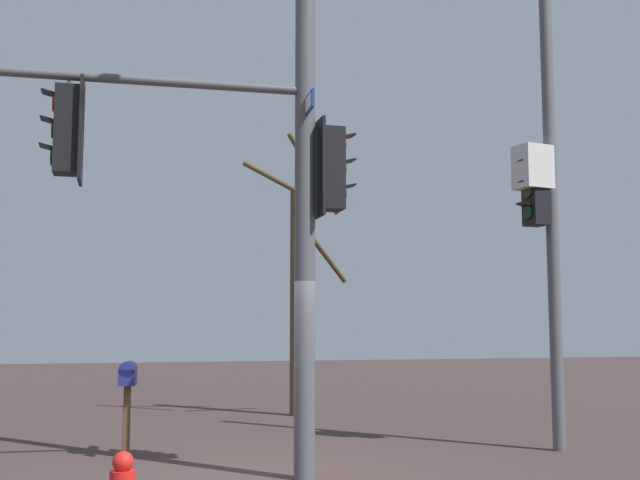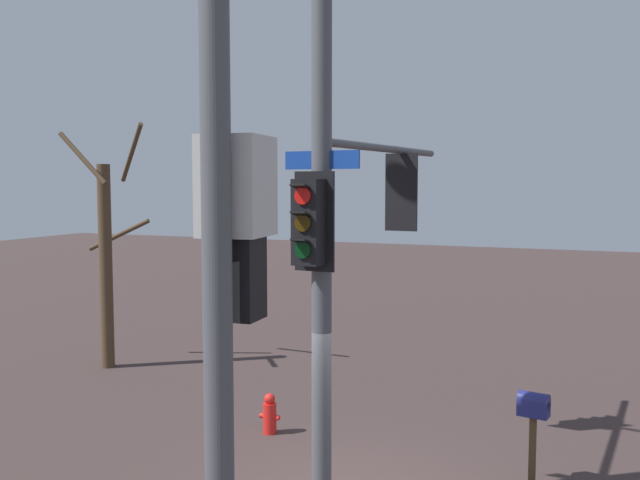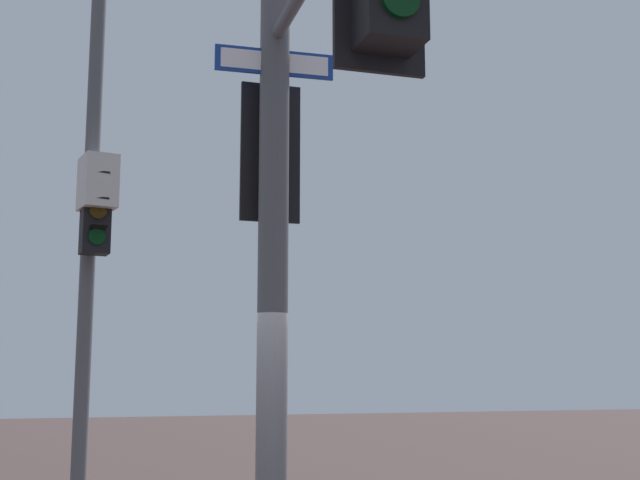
{
  "view_description": "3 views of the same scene",
  "coord_description": "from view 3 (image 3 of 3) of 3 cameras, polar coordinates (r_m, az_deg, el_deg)",
  "views": [
    {
      "loc": [
        10.22,
        -2.63,
        1.85
      ],
      "look_at": [
        0.33,
        0.64,
        3.04
      ],
      "focal_mm": 45.34,
      "sensor_mm": 36.0,
      "label": 1
    },
    {
      "loc": [
        -3.21,
        8.92,
        4.5
      ],
      "look_at": [
        0.27,
        0.46,
        3.74
      ],
      "focal_mm": 38.93,
      "sensor_mm": 36.0,
      "label": 2
    },
    {
      "loc": [
        -2.09,
        -6.69,
        1.92
      ],
      "look_at": [
        0.73,
        0.54,
        3.19
      ],
      "focal_mm": 48.38,
      "sensor_mm": 36.0,
      "label": 3
    }
  ],
  "objects": [
    {
      "name": "secondary_pole_assembly",
      "position": [
        11.8,
        -14.78,
        2.12
      ],
      "size": [
        0.5,
        0.76,
        8.17
      ],
      "rotation": [
        0.0,
        0.0,
        4.85
      ],
      "color": "#4C4F54",
      "rests_on": "ground"
    },
    {
      "name": "main_signal_pole_assembly",
      "position": [
        7.75,
        -1.06,
        14.28
      ],
      "size": [
        3.99,
        5.0,
        9.85
      ],
      "rotation": [
        0.0,
        0.0,
        4.61
      ],
      "color": "#4C4F54",
      "rests_on": "ground"
    }
  ]
}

